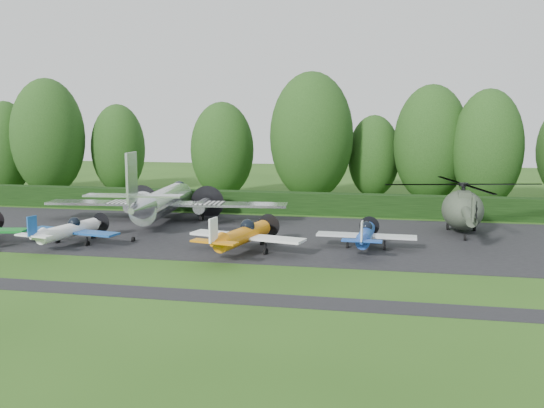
% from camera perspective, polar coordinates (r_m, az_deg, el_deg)
% --- Properties ---
extents(ground, '(160.00, 160.00, 0.00)m').
position_cam_1_polar(ground, '(38.28, -10.79, -5.54)').
color(ground, '#244714').
rests_on(ground, ground).
extents(apron, '(70.00, 18.00, 0.01)m').
position_cam_1_polar(apron, '(47.46, -6.23, -2.77)').
color(apron, black).
rests_on(apron, ground).
extents(taxiway_verge, '(70.00, 2.00, 0.00)m').
position_cam_1_polar(taxiway_verge, '(33.00, -14.75, -7.90)').
color(taxiway_verge, black).
rests_on(taxiway_verge, ground).
extents(hedgerow, '(90.00, 1.60, 2.00)m').
position_cam_1_polar(hedgerow, '(57.88, -2.94, -0.74)').
color(hedgerow, black).
rests_on(hedgerow, ground).
extents(transport_plane, '(21.04, 16.13, 6.74)m').
position_cam_1_polar(transport_plane, '(52.09, -10.33, 0.22)').
color(transport_plane, silver).
rests_on(transport_plane, ground).
extents(light_plane_white, '(7.02, 7.38, 2.70)m').
position_cam_1_polar(light_plane_white, '(44.80, -18.57, -2.35)').
color(light_plane_white, white).
rests_on(light_plane_white, ground).
extents(light_plane_orange, '(7.99, 8.40, 3.07)m').
position_cam_1_polar(light_plane_orange, '(39.98, -2.74, -2.94)').
color(light_plane_orange, orange).
rests_on(light_plane_orange, ground).
extents(light_plane_blue, '(6.79, 7.14, 2.61)m').
position_cam_1_polar(light_plane_blue, '(41.61, 8.81, -2.86)').
color(light_plane_blue, '#1C45A8').
rests_on(light_plane_blue, ground).
extents(helicopter, '(12.22, 14.31, 3.94)m').
position_cam_1_polar(helicopter, '(49.28, 17.52, -0.21)').
color(helicopter, '#374334').
rests_on(helicopter, ground).
extents(tree_1, '(6.23, 6.23, 10.86)m').
position_cam_1_polar(tree_1, '(78.69, -23.74, 4.91)').
color(tree_1, black).
rests_on(tree_1, ground).
extents(tree_3, '(6.93, 6.93, 11.79)m').
position_cam_1_polar(tree_3, '(64.32, 19.63, 4.96)').
color(tree_3, black).
rests_on(tree_3, ground).
extents(tree_4, '(8.29, 8.29, 13.40)m').
position_cam_1_polar(tree_4, '(74.81, -20.34, 5.94)').
color(tree_4, black).
rests_on(tree_4, ground).
extents(tree_5, '(7.05, 7.05, 10.67)m').
position_cam_1_polar(tree_5, '(68.13, -4.71, 5.09)').
color(tree_5, black).
rests_on(tree_5, ground).
extents(tree_6, '(9.01, 9.01, 13.84)m').
position_cam_1_polar(tree_6, '(66.01, 3.73, 6.38)').
color(tree_6, black).
rests_on(tree_6, ground).
extents(tree_7, '(5.75, 5.75, 9.21)m').
position_cam_1_polar(tree_7, '(68.96, 9.55, 4.43)').
color(tree_7, black).
rests_on(tree_7, ground).
extents(tree_8, '(6.34, 6.34, 10.50)m').
position_cam_1_polar(tree_8, '(74.70, -14.27, 5.07)').
color(tree_8, black).
rests_on(tree_8, ground).
extents(tree_9, '(7.78, 7.78, 12.40)m').
position_cam_1_polar(tree_9, '(66.29, 14.74, 5.51)').
color(tree_9, black).
rests_on(tree_9, ground).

